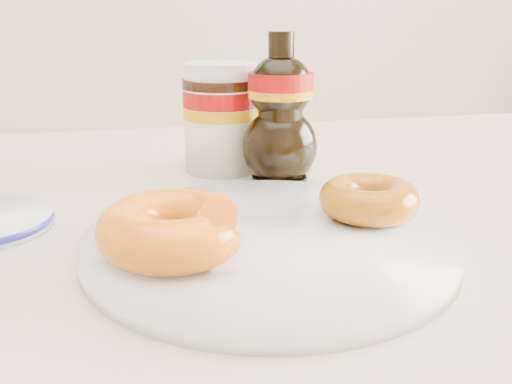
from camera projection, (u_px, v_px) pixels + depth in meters
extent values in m
cube|color=beige|center=(191.00, 239.00, 0.55)|extent=(1.40, 0.90, 0.04)
cylinder|color=#C6B28C|center=(491.00, 319.00, 1.13)|extent=(0.06, 0.06, 0.71)
cylinder|color=white|center=(269.00, 242.00, 0.47)|extent=(0.30, 0.30, 0.02)
torus|color=white|center=(269.00, 241.00, 0.47)|extent=(0.30, 0.30, 0.01)
torus|color=orange|center=(173.00, 229.00, 0.42)|extent=(0.15, 0.15, 0.04)
torus|color=#A6640A|center=(369.00, 199.00, 0.50)|extent=(0.11, 0.11, 0.03)
cylinder|color=white|center=(222.00, 126.00, 0.69)|extent=(0.09, 0.09, 0.11)
cylinder|color=#910605|center=(221.00, 98.00, 0.68)|extent=(0.09, 0.09, 0.02)
cylinder|color=#D89905|center=(221.00, 112.00, 0.69)|extent=(0.09, 0.09, 0.01)
cylinder|color=black|center=(221.00, 83.00, 0.68)|extent=(0.09, 0.09, 0.01)
cylinder|color=white|center=(221.00, 72.00, 0.67)|extent=(0.09, 0.09, 0.02)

